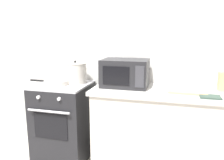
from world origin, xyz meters
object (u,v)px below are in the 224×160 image
stock_pot (75,73)px  oven_mitt (210,97)px  stove (64,121)px  microwave (125,73)px  frying_pan (56,82)px  cutting_board (187,91)px

stock_pot → oven_mitt: bearing=-10.3°
stove → microwave: (0.73, 0.08, 0.61)m
stove → stock_pot: 0.60m
microwave → frying_pan: bearing=-171.3°
stove → frying_pan: (-0.06, -0.04, 0.48)m
microwave → cutting_board: size_ratio=1.39×
stock_pot → frying_pan: size_ratio=0.73×
microwave → cutting_board: bearing=-6.9°
stock_pot → cutting_board: 1.26m
microwave → stock_pot: bearing=177.7°
stock_pot → oven_mitt: stock_pot is taller
cutting_board → oven_mitt: size_ratio=2.00×
stove → oven_mitt: size_ratio=5.11×
stove → frying_pan: bearing=-144.5°
microwave → cutting_board: (0.65, -0.08, -0.14)m
oven_mitt → cutting_board: bearing=140.5°
frying_pan → cutting_board: 1.43m
frying_pan → microwave: 0.80m
stove → stock_pot: bearing=39.9°
stove → oven_mitt: oven_mitt is taller
cutting_board → oven_mitt: 0.25m
stove → oven_mitt: 1.64m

